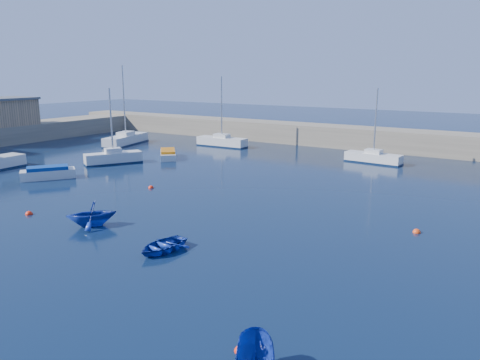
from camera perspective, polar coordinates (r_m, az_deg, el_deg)
The scene contains 14 objects.
ground at distance 24.06m, azimuth -24.20°, elevation -11.08°, with size 220.00×220.00×0.00m, color #0C1C37.
back_wall at distance 61.16m, azimuth 14.32°, elevation 5.01°, with size 96.00×4.50×2.60m, color gray.
sailboat_3 at distance 50.88m, azimuth -15.19°, elevation 2.68°, with size 4.26×5.84×7.82m.
sailboat_4 at distance 64.35m, azimuth -13.73°, elevation 4.85°, with size 4.03×8.19×10.28m.
sailboat_5 at distance 60.79m, azimuth -2.23°, elevation 4.73°, with size 6.78×2.10×8.88m.
sailboat_6 at distance 51.43m, azimuth 15.93°, elevation 2.65°, with size 6.01×2.15×7.81m.
motorboat_1 at distance 45.50m, azimuth -22.37°, elevation 0.81°, with size 3.95×4.70×1.13m.
motorboat_2 at distance 52.94m, azimuth -8.78°, elevation 3.14°, with size 4.30×4.51×0.95m.
dinghy_center at distance 25.54m, azimuth -9.46°, elevation -7.92°, with size 2.14×2.99×0.62m, color #1733A0.
dinghy_left at distance 30.50m, azimuth -17.65°, elevation -3.96°, with size 2.55×2.96×1.56m, color #1733A0.
buoy_0 at distance 34.65m, azimuth -24.32°, elevation -3.85°, with size 0.49×0.49×0.49m, color #FF270D.
buoy_1 at distance 30.04m, azimuth 20.73°, elevation -6.02°, with size 0.48×0.48×0.48m, color #E84011.
buoy_3 at distance 39.42m, azimuth -10.80°, elevation -0.97°, with size 0.44×0.44×0.44m, color #FF270D.
buoy_5 at distance 17.09m, azimuth -0.03°, elevation -20.15°, with size 0.40×0.40×0.40m, color #FF270D.
Camera 1 is at (18.89, -11.61, 9.33)m, focal length 35.00 mm.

